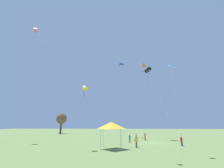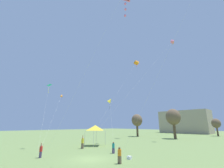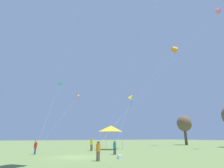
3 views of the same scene
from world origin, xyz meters
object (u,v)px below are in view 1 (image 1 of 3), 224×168
object	(u,v)px
person_yellow_shirt	(136,141)
kite_orange_diamond_6	(144,65)
person_red_shirt	(181,141)
person_orange_shirt	(145,136)
kite_blue_box_1	(122,64)
kite_cyan_delta_3	(171,67)
kite_yellow_diamond_5	(84,87)
cooler_box	(135,140)
kite_pink_box_0	(36,30)
festival_tent	(111,125)
kite_black_box_2	(148,70)
person_teal_shirt	(130,138)

from	to	relation	value
person_yellow_shirt	kite_orange_diamond_6	distance (m)	12.26
person_yellow_shirt	person_red_shirt	distance (m)	8.11
person_orange_shirt	kite_blue_box_1	size ratio (longest dim) A/B	0.07
person_orange_shirt	kite_cyan_delta_3	size ratio (longest dim) A/B	0.14
person_red_shirt	kite_yellow_diamond_5	distance (m)	18.36
cooler_box	kite_orange_diamond_6	distance (m)	21.26
person_yellow_shirt	kite_blue_box_1	world-z (taller)	kite_blue_box_1
person_yellow_shirt	person_red_shirt	world-z (taller)	person_yellow_shirt
kite_pink_box_0	kite_yellow_diamond_5	bearing A→B (deg)	-119.51
person_yellow_shirt	kite_orange_diamond_6	size ratio (longest dim) A/B	0.19
kite_yellow_diamond_5	festival_tent	bearing A→B (deg)	-84.23
kite_black_box_2	kite_yellow_diamond_5	world-z (taller)	kite_black_box_2
festival_tent	person_red_shirt	distance (m)	12.35
person_teal_shirt	kite_orange_diamond_6	bearing A→B (deg)	-8.31
kite_orange_diamond_6	person_orange_shirt	bearing A→B (deg)	-6.59
person_red_shirt	person_teal_shirt	world-z (taller)	person_red_shirt
festival_tent	kite_cyan_delta_3	bearing A→B (deg)	-113.30
person_teal_shirt	kite_blue_box_1	bearing A→B (deg)	172.07
kite_yellow_diamond_5	kite_pink_box_0	bearing A→B (deg)	60.49
person_yellow_shirt	kite_yellow_diamond_5	distance (m)	11.62
festival_tent	person_red_shirt	world-z (taller)	festival_tent
cooler_box	person_red_shirt	bearing A→B (deg)	-137.64
kite_pink_box_0	kite_yellow_diamond_5	distance (m)	25.62
cooler_box	kite_pink_box_0	size ratio (longest dim) A/B	0.02
person_red_shirt	person_teal_shirt	bearing A→B (deg)	88.59
kite_blue_box_1	kite_cyan_delta_3	size ratio (longest dim) A/B	2.04
kite_pink_box_0	kite_blue_box_1	xyz separation A→B (m)	(14.50, -21.89, -4.20)
kite_pink_box_0	kite_blue_box_1	distance (m)	26.59
kite_cyan_delta_3	kite_orange_diamond_6	bearing A→B (deg)	127.72
person_yellow_shirt	person_orange_shirt	bearing A→B (deg)	107.19
kite_black_box_2	kite_orange_diamond_6	xyz separation A→B (m)	(-22.69, 4.47, -7.76)
person_red_shirt	kite_orange_diamond_6	bearing A→B (deg)	171.13
kite_cyan_delta_3	kite_pink_box_0	bearing A→B (deg)	66.91
person_yellow_shirt	kite_orange_diamond_6	bearing A→B (deg)	-54.66
person_teal_shirt	kite_black_box_2	xyz separation A→B (m)	(7.75, -5.81, 17.01)
person_orange_shirt	kite_black_box_2	world-z (taller)	kite_black_box_2
kite_yellow_diamond_5	kite_orange_diamond_6	world-z (taller)	kite_orange_diamond_6
person_red_shirt	kite_cyan_delta_3	xyz separation A→B (m)	(-7.72, 2.96, 10.11)
festival_tent	kite_orange_diamond_6	xyz separation A→B (m)	(-6.83, -4.31, 6.77)
cooler_box	person_yellow_shirt	distance (m)	10.59
festival_tent	kite_orange_diamond_6	size ratio (longest dim) A/B	0.35
person_orange_shirt	kite_black_box_2	size ratio (longest dim) A/B	0.08
kite_pink_box_0	kite_orange_diamond_6	size ratio (longest dim) A/B	2.54
kite_cyan_delta_3	kite_blue_box_1	bearing A→B (deg)	14.47
cooler_box	kite_yellow_diamond_5	distance (m)	17.56
person_yellow_shirt	kite_pink_box_0	xyz separation A→B (m)	(7.20, 24.09, 25.96)
person_yellow_shirt	person_teal_shirt	world-z (taller)	person_yellow_shirt
person_orange_shirt	kite_yellow_diamond_5	distance (m)	18.98
person_yellow_shirt	kite_cyan_delta_3	world-z (taller)	kite_cyan_delta_3
festival_tent	kite_yellow_diamond_5	world-z (taller)	kite_yellow_diamond_5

